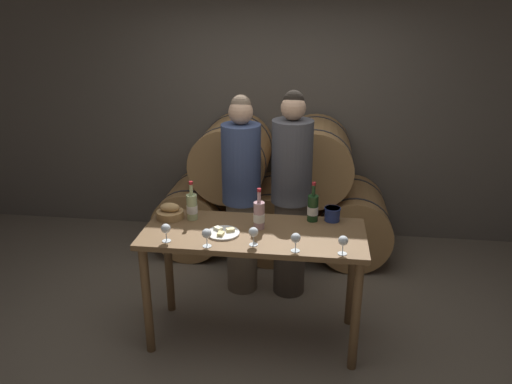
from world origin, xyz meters
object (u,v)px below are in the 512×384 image
object	(u,v)px
wine_glass_far_left	(166,229)
wine_glass_right	(296,239)
blue_crock	(332,213)
cheese_plate	(223,233)
wine_glass_center	(253,233)
person_right	(291,195)
wine_bottle_rose	(259,215)
tasting_table	(254,248)
wine_bottle_white	(192,207)
wine_glass_left	(207,234)
person_left	(242,195)
wine_glass_far_right	(343,241)
bread_basket	(170,212)
wine_bottle_red	(313,208)

from	to	relation	value
wine_glass_far_left	wine_glass_right	size ratio (longest dim) A/B	1.00
blue_crock	cheese_plate	world-z (taller)	blue_crock
wine_glass_right	wine_glass_center	bearing A→B (deg)	169.46
wine_glass_center	person_right	bearing A→B (deg)	77.72
wine_bottle_rose	blue_crock	xyz separation A→B (m)	(0.52, 0.20, -0.05)
tasting_table	wine_glass_center	bearing A→B (deg)	-82.69
wine_bottle_rose	wine_glass_center	bearing A→B (deg)	-90.91
wine_bottle_white	wine_glass_far_left	world-z (taller)	wine_bottle_white
tasting_table	wine_glass_left	bearing A→B (deg)	-135.64
wine_bottle_white	wine_bottle_rose	distance (m)	0.52
person_left	wine_glass_center	world-z (taller)	person_left
wine_bottle_rose	cheese_plate	distance (m)	0.29
blue_crock	wine_glass_far_right	bearing A→B (deg)	-83.55
wine_glass_far_left	bread_basket	bearing A→B (deg)	102.78
cheese_plate	wine_glass_left	bearing A→B (deg)	-109.12
cheese_plate	wine_glass_far_right	bearing A→B (deg)	-13.23
person_left	wine_bottle_white	size ratio (longest dim) A/B	5.82
person_left	wine_glass_far_left	bearing A→B (deg)	-112.13
tasting_table	wine_glass_far_left	distance (m)	0.65
person_right	wine_glass_far_left	xyz separation A→B (m)	(-0.79, -0.92, 0.07)
wine_bottle_rose	cheese_plate	xyz separation A→B (m)	(-0.24, -0.13, -0.09)
person_right	wine_glass_right	xyz separation A→B (m)	(0.09, -0.95, 0.07)
person_right	wine_glass_center	xyz separation A→B (m)	(-0.20, -0.90, 0.07)
person_left	person_right	xyz separation A→B (m)	(0.42, -0.00, 0.02)
wine_glass_left	wine_glass_right	bearing A→B (deg)	0.88
tasting_table	wine_glass_center	xyz separation A→B (m)	(0.03, -0.21, 0.22)
person_left	bread_basket	bearing A→B (deg)	-130.81
wine_glass_far_left	wine_glass_center	world-z (taller)	same
wine_bottle_white	wine_glass_center	size ratio (longest dim) A/B	2.33
cheese_plate	person_right	bearing A→B (deg)	60.45
tasting_table	wine_glass_right	xyz separation A→B (m)	(0.31, -0.26, 0.22)
wine_bottle_rose	bread_basket	size ratio (longest dim) A/B	1.51
blue_crock	wine_glass_left	world-z (taller)	wine_glass_left
wine_bottle_red	wine_bottle_rose	xyz separation A→B (m)	(-0.38, -0.18, 0.00)
wine_glass_far_left	wine_glass_center	size ratio (longest dim) A/B	1.00
tasting_table	wine_bottle_red	world-z (taller)	wine_bottle_red
wine_bottle_red	person_right	bearing A→B (deg)	112.72
wine_bottle_rose	wine_glass_far_right	xyz separation A→B (m)	(0.58, -0.32, -0.01)
person_left	person_right	distance (m)	0.42
person_right	wine_bottle_red	size ratio (longest dim) A/B	5.86
wine_glass_left	wine_glass_far_left	bearing A→B (deg)	172.06
person_left	cheese_plate	world-z (taller)	person_left
blue_crock	wine_glass_right	size ratio (longest dim) A/B	0.95
wine_bottle_rose	wine_glass_left	bearing A→B (deg)	-132.95
wine_bottle_white	wine_bottle_rose	size ratio (longest dim) A/B	0.98
blue_crock	wine_glass_center	distance (m)	0.71
tasting_table	wine_glass_right	bearing A→B (deg)	-40.15
wine_bottle_rose	blue_crock	world-z (taller)	wine_bottle_rose
wine_glass_right	wine_glass_far_right	bearing A→B (deg)	-0.13
wine_glass_far_right	wine_glass_center	bearing A→B (deg)	174.80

